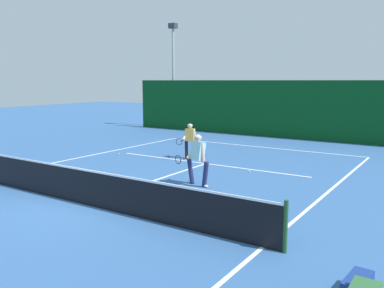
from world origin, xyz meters
TOP-DOWN VIEW (x-y plane):
  - ground_plane at (0.00, 0.00)m, footprint 80.00×80.00m
  - court_line_baseline_far at (0.00, 11.74)m, footprint 10.77×0.10m
  - court_line_sideline_right at (5.39, 0.00)m, footprint 0.10×23.48m
  - court_line_service at (0.00, 6.60)m, footprint 8.78×0.10m
  - court_line_centre at (0.00, 3.20)m, footprint 0.10×6.40m
  - tennis_net at (0.00, 0.00)m, footprint 11.80×0.09m
  - player_near at (1.57, 3.48)m, footprint 1.08×0.88m
  - player_far at (-1.17, 7.15)m, footprint 0.63×0.91m
  - tennis_ball at (-4.47, 6.18)m, footprint 0.07×0.07m
  - tennis_ball_extra at (2.18, 6.13)m, footprint 0.07×0.07m
  - back_fence_windscreen at (0.00, 15.62)m, footprint 21.83×0.12m
  - light_pole at (-9.00, 16.77)m, footprint 0.55×0.44m
  - equipment_bag at (7.40, -0.93)m, footprint 0.38×0.78m

SIDE VIEW (x-z plane):
  - ground_plane at x=0.00m, z-range 0.00..0.00m
  - court_line_baseline_far at x=0.00m, z-range 0.00..0.01m
  - court_line_sideline_right at x=5.39m, z-range 0.00..0.01m
  - court_line_service at x=0.00m, z-range 0.00..0.01m
  - court_line_centre at x=0.00m, z-range 0.00..0.01m
  - tennis_ball at x=-4.47m, z-range 0.00..0.07m
  - tennis_ball_extra at x=2.18m, z-range 0.00..0.07m
  - equipment_bag at x=7.40m, z-range 0.00..0.32m
  - tennis_net at x=0.00m, z-range -0.02..1.06m
  - player_far at x=-1.17m, z-range 0.07..1.62m
  - player_near at x=1.57m, z-range 0.09..1.77m
  - back_fence_windscreen at x=0.00m, z-range 0.00..3.41m
  - light_pole at x=-9.00m, z-range 0.84..8.28m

